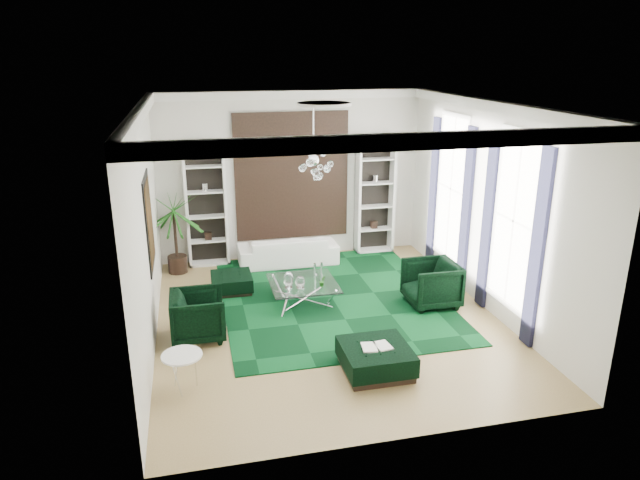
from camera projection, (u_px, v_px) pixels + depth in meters
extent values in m
cube|color=tan|center=(328.00, 319.00, 10.34)|extent=(6.00, 7.00, 0.02)
cube|color=white|center=(329.00, 103.00, 9.13)|extent=(6.00, 7.00, 0.02)
cube|color=silver|center=(291.00, 176.00, 12.98)|extent=(6.00, 0.02, 3.80)
cube|color=silver|center=(401.00, 301.00, 6.49)|extent=(6.00, 0.02, 3.80)
cube|color=silver|center=(145.00, 229.00, 9.09)|extent=(0.02, 7.00, 3.80)
cube|color=silver|center=(488.00, 207.00, 10.38)|extent=(0.02, 7.00, 3.80)
cylinder|color=white|center=(324.00, 104.00, 9.42)|extent=(0.90, 0.90, 0.05)
cube|color=black|center=(292.00, 176.00, 12.93)|extent=(2.50, 0.06, 2.80)
cube|color=black|center=(150.00, 222.00, 9.67)|extent=(0.04, 1.30, 1.60)
cube|color=white|center=(514.00, 221.00, 9.54)|extent=(0.03, 1.10, 2.90)
cube|color=black|center=(537.00, 250.00, 8.89)|extent=(0.07, 0.30, 3.25)
cube|color=black|center=(488.00, 222.00, 10.33)|extent=(0.07, 0.30, 3.25)
cube|color=white|center=(451.00, 189.00, 11.76)|extent=(0.03, 1.10, 2.90)
cube|color=black|center=(466.00, 210.00, 11.11)|extent=(0.07, 0.30, 3.25)
cube|color=black|center=(433.00, 192.00, 12.55)|extent=(0.07, 0.30, 3.25)
cube|color=black|center=(331.00, 297.00, 11.20)|extent=(4.20, 5.00, 0.02)
imported|color=white|center=(288.00, 250.00, 12.89)|extent=(2.22, 0.87, 0.65)
imported|color=black|center=(198.00, 315.00, 9.51)|extent=(0.90, 0.87, 0.82)
imported|color=black|center=(431.00, 284.00, 10.76)|extent=(0.94, 0.92, 0.86)
cube|color=black|center=(232.00, 283.00, 11.43)|extent=(0.79, 0.79, 0.35)
cube|color=black|center=(376.00, 359.00, 8.57)|extent=(1.01, 1.01, 0.40)
cube|color=white|center=(376.00, 346.00, 8.50)|extent=(0.45, 0.30, 0.03)
cylinder|color=white|center=(183.00, 373.00, 8.07)|extent=(0.57, 0.57, 0.55)
imported|color=#1C5D17|center=(322.00, 281.00, 10.59)|extent=(0.12, 0.10, 0.22)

